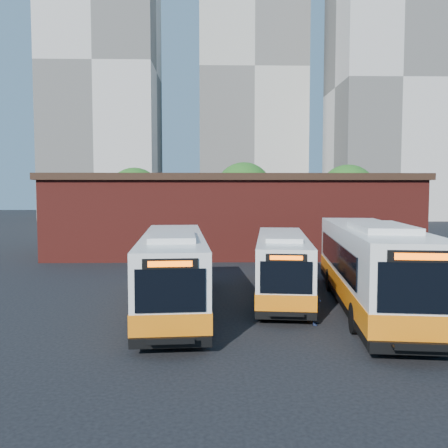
{
  "coord_description": "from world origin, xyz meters",
  "views": [
    {
      "loc": [
        -1.67,
        -19.69,
        5.12
      ],
      "look_at": [
        -0.94,
        7.93,
        3.19
      ],
      "focal_mm": 38.0,
      "sensor_mm": 36.0,
      "label": 1
    }
  ],
  "objects_px": {
    "bus_midwest": "(173,273)",
    "bus_east": "(371,269)",
    "bus_mideast": "(282,267)",
    "transit_worker": "(315,303)"
  },
  "relations": [
    {
      "from": "bus_midwest",
      "to": "bus_east",
      "type": "xyz_separation_m",
      "value": [
        8.6,
        -0.27,
        0.18
      ]
    },
    {
      "from": "bus_midwest",
      "to": "bus_mideast",
      "type": "distance_m",
      "value": 5.75
    },
    {
      "from": "bus_midwest",
      "to": "bus_east",
      "type": "bearing_deg",
      "value": -5.62
    },
    {
      "from": "bus_mideast",
      "to": "transit_worker",
      "type": "distance_m",
      "value": 5.29
    },
    {
      "from": "bus_east",
      "to": "transit_worker",
      "type": "relative_size",
      "value": 8.61
    },
    {
      "from": "bus_midwest",
      "to": "bus_mideast",
      "type": "relative_size",
      "value": 1.1
    },
    {
      "from": "bus_east",
      "to": "transit_worker",
      "type": "height_order",
      "value": "bus_east"
    },
    {
      "from": "bus_mideast",
      "to": "bus_east",
      "type": "relative_size",
      "value": 0.81
    },
    {
      "from": "bus_east",
      "to": "transit_worker",
      "type": "xyz_separation_m",
      "value": [
        -2.96,
        -2.39,
        -0.91
      ]
    },
    {
      "from": "bus_midwest",
      "to": "bus_east",
      "type": "height_order",
      "value": "bus_east"
    }
  ]
}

